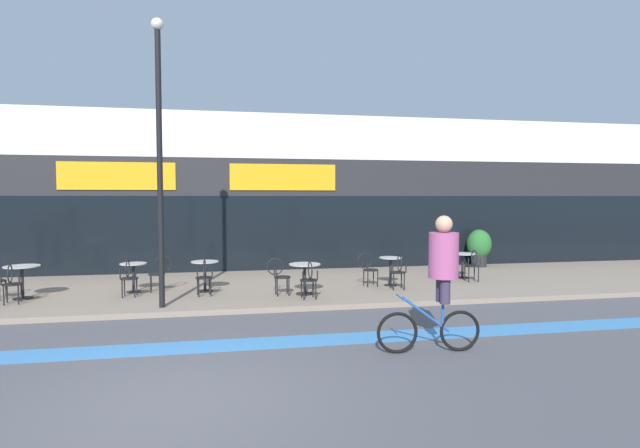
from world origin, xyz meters
The scene contains 23 objects.
ground_plane centered at (0.00, 0.00, 0.00)m, with size 120.00×120.00×0.00m, color #4C4C51.
sidewalk_slab centered at (0.00, 7.25, 0.06)m, with size 40.00×5.50×0.12m, color gray.
storefront_facade centered at (0.00, 11.96, 2.57)m, with size 40.00×4.06×5.17m.
bike_lane_stripe centered at (0.00, 2.32, 0.00)m, with size 36.00×0.70×0.01m, color #3D7AB7.
bistro_table_0 centered at (-3.98, 6.51, 0.68)m, with size 0.77×0.77×0.77m.
bistro_table_1 centered at (-1.58, 6.85, 0.63)m, with size 0.64×0.64×0.73m.
bistro_table_2 centered at (0.15, 6.62, 0.66)m, with size 0.68×0.68×0.76m.
bistro_table_3 centered at (2.55, 5.81, 0.66)m, with size 0.77×0.77×0.74m.
bistro_table_4 centered at (4.98, 6.55, 0.65)m, with size 0.61×0.61×0.76m.
bistro_table_5 centered at (7.43, 7.30, 0.64)m, with size 0.71×0.71×0.73m.
cafe_chair_0_near centered at (-3.97, 5.88, 0.64)m, with size 0.45×0.60×0.90m.
cafe_chair_1_near centered at (-1.58, 6.22, 0.64)m, with size 0.40×0.58×0.90m.
cafe_chair_1_side centered at (-0.96, 6.86, 0.64)m, with size 0.59×0.44×0.90m.
cafe_chair_2_near centered at (0.16, 6.00, 0.64)m, with size 0.46×0.60×0.90m.
cafe_chair_3_near centered at (2.55, 5.18, 0.64)m, with size 0.42×0.58×0.90m.
cafe_chair_3_side centered at (1.92, 5.80, 0.64)m, with size 0.58×0.41×0.90m.
cafe_chair_4_near centered at (4.98, 5.92, 0.64)m, with size 0.43×0.59×0.90m.
cafe_chair_4_side centered at (4.36, 6.54, 0.64)m, with size 0.59×0.44×0.90m.
cafe_chair_5_near centered at (7.43, 6.67, 0.64)m, with size 0.43×0.59×0.90m.
cafe_chair_5_side centered at (6.81, 7.29, 0.64)m, with size 0.60×0.45×0.90m.
planter_pot centered at (9.14, 9.47, 0.81)m, with size 0.82×0.82×1.26m.
lamp_post centered at (-0.69, 4.96, 3.58)m, with size 0.26×0.26×6.08m.
cyclist_0 centered at (4.01, 1.31, 1.31)m, with size 1.69×0.55×2.19m.
Camera 1 is at (0.64, -6.06, 2.48)m, focal length 28.00 mm.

